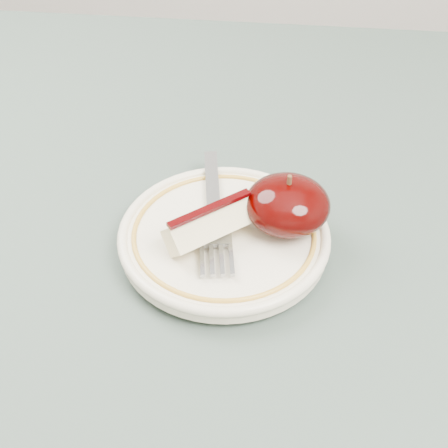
# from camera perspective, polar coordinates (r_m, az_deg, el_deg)

# --- Properties ---
(table) EXTENTS (0.90, 0.90, 0.75)m
(table) POSITION_cam_1_polar(r_m,az_deg,el_deg) (0.61, -4.24, -7.63)
(table) COLOR brown
(table) RESTS_ON ground
(plate) EXTENTS (0.18, 0.18, 0.02)m
(plate) POSITION_cam_1_polar(r_m,az_deg,el_deg) (0.53, -0.00, -1.11)
(plate) COLOR beige
(plate) RESTS_ON table
(apple_half) EXTENTS (0.07, 0.07, 0.05)m
(apple_half) POSITION_cam_1_polar(r_m,az_deg,el_deg) (0.52, 5.81, 1.78)
(apple_half) COLOR black
(apple_half) RESTS_ON plate
(apple_wedge) EXTENTS (0.08, 0.07, 0.04)m
(apple_wedge) POSITION_cam_1_polar(r_m,az_deg,el_deg) (0.51, -1.28, -0.07)
(apple_wedge) COLOR beige
(apple_wedge) RESTS_ON plate
(fork) EXTENTS (0.05, 0.16, 0.00)m
(fork) POSITION_cam_1_polar(r_m,az_deg,el_deg) (0.54, -0.93, 1.16)
(fork) COLOR #909398
(fork) RESTS_ON plate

